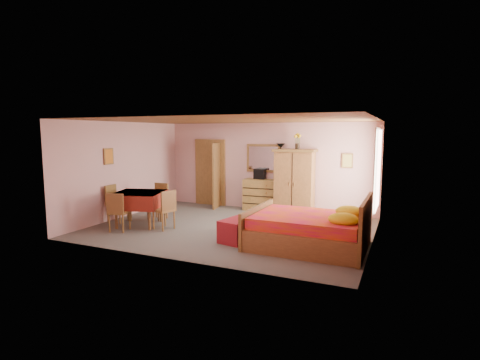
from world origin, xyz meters
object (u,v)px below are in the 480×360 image
at_px(stereo, 260,174).
at_px(bed, 308,221).
at_px(wall_mirror, 263,158).
at_px(chair_south, 119,212).
at_px(chair_west, 118,204).
at_px(wardrobe, 294,182).
at_px(dining_table, 139,209).
at_px(chair_east, 164,210).
at_px(sunflower_vase, 297,141).
at_px(bench, 246,227).
at_px(chair_north, 157,202).
at_px(chest_of_drawers, 261,195).
at_px(floor_lamp, 280,178).

bearing_deg(stereo, bed, -54.07).
xyz_separation_m(wall_mirror, bed, (2.17, -3.21, -1.01)).
relative_size(chair_south, chair_west, 0.96).
relative_size(stereo, wardrobe, 0.18).
distance_m(dining_table, chair_south, 0.63).
height_order(bed, chair_east, bed).
xyz_separation_m(stereo, dining_table, (-2.07, -3.01, -0.67)).
xyz_separation_m(sunflower_vase, bench, (-0.36, -2.81, -1.83)).
distance_m(chair_west, chair_east, 1.51).
xyz_separation_m(dining_table, chair_north, (0.01, 0.73, 0.06)).
distance_m(chest_of_drawers, chair_north, 3.07).
xyz_separation_m(wardrobe, chair_east, (-2.41, -2.90, -0.45)).
height_order(chest_of_drawers, wall_mirror, wall_mirror).
relative_size(floor_lamp, bench, 1.40).
relative_size(stereo, bench, 0.23).
xyz_separation_m(wardrobe, bench, (-0.29, -2.80, -0.69)).
bearing_deg(floor_lamp, bench, -86.32).
bearing_deg(bed, wardrobe, 111.35).
bearing_deg(wardrobe, dining_table, -138.96).
xyz_separation_m(bench, chair_north, (-2.88, 0.68, 0.24)).
bearing_deg(chair_east, sunflower_vase, -24.26).
xyz_separation_m(chest_of_drawers, sunflower_vase, (1.12, -0.11, 1.61)).
relative_size(dining_table, chair_east, 1.21).
height_order(floor_lamp, wardrobe, floor_lamp).
distance_m(wall_mirror, dining_table, 3.98).
xyz_separation_m(wall_mirror, sunflower_vase, (1.12, -0.32, 0.52)).
bearing_deg(floor_lamp, dining_table, -131.43).
relative_size(dining_table, chair_west, 1.19).
distance_m(wall_mirror, sunflower_vase, 1.28).
bearing_deg(bench, sunflower_vase, 82.79).
relative_size(wardrobe, dining_table, 1.61).
height_order(bench, chair_south, chair_south).
relative_size(chest_of_drawers, stereo, 3.00).
height_order(stereo, dining_table, stereo).
xyz_separation_m(wardrobe, chair_north, (-3.17, -2.12, -0.45)).
bearing_deg(sunflower_vase, dining_table, -138.69).
bearing_deg(wardrobe, sunflower_vase, 2.01).
bearing_deg(wardrobe, chair_west, -145.25).
xyz_separation_m(chest_of_drawers, bed, (2.17, -3.00, 0.07)).
relative_size(stereo, sunflower_vase, 0.74).
bearing_deg(dining_table, stereo, 55.54).
height_order(wardrobe, sunflower_vase, sunflower_vase).
xyz_separation_m(wall_mirror, bench, (0.77, -3.12, -1.31)).
bearing_deg(chair_west, bed, 82.19).
bearing_deg(sunflower_vase, chair_south, -133.66).
bearing_deg(chair_south, dining_table, 68.81).
bearing_deg(chair_west, chair_north, 125.58).
relative_size(stereo, chair_south, 0.36).
xyz_separation_m(chest_of_drawers, floor_lamp, (0.57, 0.10, 0.53)).
relative_size(floor_lamp, chair_south, 2.17).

